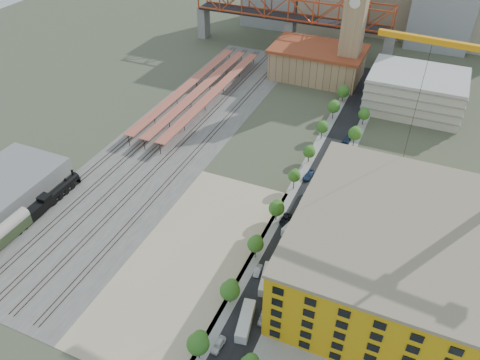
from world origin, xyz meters
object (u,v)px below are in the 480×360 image
at_px(clock_tower, 355,14).
at_px(car_0, 218,345).
at_px(site_trailer_d, 307,198).
at_px(site_trailer_c, 294,225).
at_px(site_trailer_b, 267,279).
at_px(locomotive, 54,195).
at_px(construction_building, 395,254).
at_px(site_trailer_a, 245,321).

distance_m(clock_tower, car_0, 134.36).
bearing_deg(car_0, site_trailer_d, 90.23).
bearing_deg(site_trailer_c, site_trailer_b, -74.49).
relative_size(clock_tower, locomotive, 2.32).
height_order(construction_building, site_trailer_d, construction_building).
bearing_deg(site_trailer_d, car_0, -93.36).
xyz_separation_m(site_trailer_b, site_trailer_d, (0.00, 32.35, -0.03)).
distance_m(locomotive, car_0, 67.33).
xyz_separation_m(construction_building, site_trailer_d, (-26.00, 20.86, -8.21)).
height_order(site_trailer_a, car_0, site_trailer_a).
relative_size(construction_building, site_trailer_a, 5.17).
distance_m(construction_building, car_0, 43.56).
bearing_deg(site_trailer_c, construction_building, -2.95).
bearing_deg(site_trailer_d, construction_building, -38.81).
bearing_deg(locomotive, car_0, -20.62).
xyz_separation_m(construction_building, car_0, (-29.00, -31.34, -8.66)).
distance_m(site_trailer_b, site_trailer_c, 20.17).
xyz_separation_m(site_trailer_b, site_trailer_c, (0.00, 20.17, -0.04)).
bearing_deg(car_0, construction_building, 50.73).
bearing_deg(site_trailer_d, site_trailer_a, -90.07).
bearing_deg(construction_building, site_trailer_c, 161.54).
xyz_separation_m(locomotive, site_trailer_d, (66.00, 28.49, -0.90)).
xyz_separation_m(construction_building, site_trailer_b, (-26.00, -11.49, -8.18)).
bearing_deg(site_trailer_b, clock_tower, 83.79).
height_order(site_trailer_c, car_0, site_trailer_c).
distance_m(site_trailer_a, site_trailer_c, 32.83).
bearing_deg(car_0, locomotive, 162.89).
xyz_separation_m(clock_tower, site_trailer_a, (8.00, -124.14, -27.36)).
relative_size(site_trailer_a, site_trailer_d, 1.12).
bearing_deg(locomotive, site_trailer_a, -14.05).
bearing_deg(locomotive, site_trailer_b, -3.35).
distance_m(site_trailer_a, site_trailer_b, 12.65).
bearing_deg(site_trailer_b, site_trailer_a, -100.32).
xyz_separation_m(clock_tower, site_trailer_c, (8.00, -91.31, -27.50)).
xyz_separation_m(clock_tower, locomotive, (-58.00, -107.62, -26.60)).
bearing_deg(locomotive, site_trailer_c, 13.88).
height_order(locomotive, site_trailer_a, locomotive).
distance_m(construction_building, site_trailer_d, 34.33).
bearing_deg(construction_building, site_trailer_a, -137.12).
bearing_deg(construction_building, car_0, -132.78).
distance_m(clock_tower, site_trailer_a, 127.37).
distance_m(site_trailer_c, car_0, 40.13).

